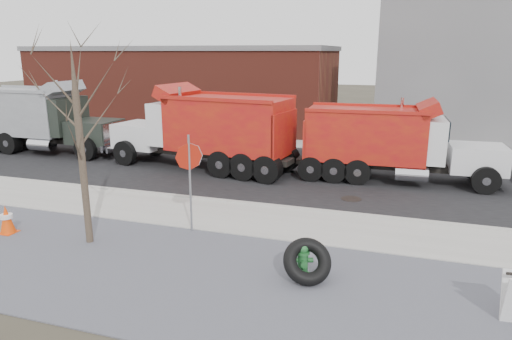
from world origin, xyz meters
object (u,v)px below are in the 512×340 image
(stop_sign, at_px, (190,167))
(dump_truck_red_b, at_px, (207,128))
(dump_truck_grey, at_px, (40,116))
(fire_hydrant, at_px, (303,262))
(truck_tire, at_px, (307,261))
(dump_truck_red_a, at_px, (390,140))

(stop_sign, height_order, dump_truck_red_b, dump_truck_red_b)
(dump_truck_grey, bearing_deg, fire_hydrant, -30.64)
(truck_tire, height_order, stop_sign, stop_sign)
(fire_hydrant, relative_size, dump_truck_grey, 0.11)
(truck_tire, height_order, dump_truck_red_b, dump_truck_red_b)
(fire_hydrant, relative_size, truck_tire, 0.60)
(fire_hydrant, height_order, truck_tire, truck_tire)
(dump_truck_red_a, bearing_deg, stop_sign, -127.42)
(fire_hydrant, height_order, dump_truck_red_b, dump_truck_red_b)
(fire_hydrant, distance_m, truck_tire, 0.21)
(stop_sign, distance_m, dump_truck_red_a, 8.74)
(fire_hydrant, xyz_separation_m, dump_truck_red_b, (-5.97, 8.40, 1.42))
(dump_truck_red_b, bearing_deg, dump_truck_red_a, -169.23)
(dump_truck_red_b, relative_size, dump_truck_grey, 1.10)
(truck_tire, xyz_separation_m, dump_truck_red_a, (1.38, 8.96, 1.13))
(truck_tire, distance_m, dump_truck_red_b, 10.58)
(stop_sign, relative_size, dump_truck_red_a, 0.35)
(dump_truck_red_a, bearing_deg, dump_truck_grey, 176.81)
(truck_tire, height_order, dump_truck_grey, dump_truck_grey)
(fire_hydrant, xyz_separation_m, dump_truck_red_a, (1.51, 8.82, 1.23))
(dump_truck_red_a, xyz_separation_m, dump_truck_red_b, (-7.47, -0.42, 0.19))
(fire_hydrant, height_order, stop_sign, stop_sign)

